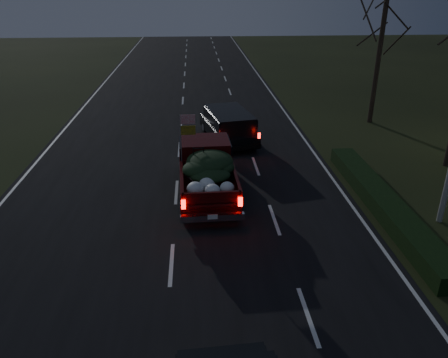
{
  "coord_description": "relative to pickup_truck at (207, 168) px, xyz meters",
  "views": [
    {
      "loc": [
        0.84,
        -11.09,
        7.87
      ],
      "look_at": [
        1.83,
        3.33,
        1.3
      ],
      "focal_mm": 35.0,
      "sensor_mm": 36.0,
      "label": 1
    }
  ],
  "objects": [
    {
      "name": "lead_suv",
      "position": [
        1.36,
        6.07,
        -0.05
      ],
      "size": [
        2.92,
        5.12,
        1.39
      ],
      "rotation": [
        0.0,
        0.0,
        0.2
      ],
      "color": "black",
      "rests_on": "ground"
    },
    {
      "name": "road_asphalt",
      "position": [
        -1.25,
        -4.92,
        -1.09
      ],
      "size": [
        14.0,
        120.0,
        0.02
      ],
      "primitive_type": "cube",
      "color": "black",
      "rests_on": "ground"
    },
    {
      "name": "bare_tree_far",
      "position": [
        10.25,
        9.08,
        4.13
      ],
      "size": [
        3.6,
        3.6,
        7.0
      ],
      "color": "black",
      "rests_on": "ground"
    },
    {
      "name": "ground",
      "position": [
        -1.25,
        -4.92,
        -1.1
      ],
      "size": [
        120.0,
        120.0,
        0.0
      ],
      "primitive_type": "plane",
      "color": "black",
      "rests_on": "ground"
    },
    {
      "name": "hedge_row",
      "position": [
        6.55,
        -1.92,
        -0.8
      ],
      "size": [
        1.0,
        10.0,
        0.6
      ],
      "primitive_type": "cube",
      "color": "black",
      "rests_on": "ground"
    },
    {
      "name": "pickup_truck",
      "position": [
        0.0,
        0.0,
        0.0
      ],
      "size": [
        2.32,
        5.65,
        2.93
      ],
      "rotation": [
        0.0,
        0.0,
        0.03
      ],
      "color": "#400809",
      "rests_on": "ground"
    }
  ]
}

